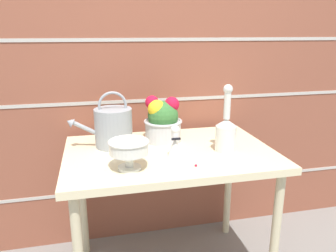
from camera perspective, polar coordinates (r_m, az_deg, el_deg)
The scene contains 8 objects.
brick_wall at distance 2.03m, azimuth -2.65°, elevation 9.74°, with size 3.60×0.08×2.20m.
patio_table at distance 1.71m, azimuth 0.27°, elevation -6.79°, with size 1.05×0.70×0.74m.
watering_can at distance 1.74m, azimuth -9.56°, elevation -0.12°, with size 0.34×0.20×0.29m.
crystal_pedestal_bowl at distance 1.44m, azimuth -6.84°, elevation -3.96°, with size 0.18×0.18×0.13m.
flower_planter at distance 1.79m, azimuth -0.99°, elevation 0.98°, with size 0.21×0.21×0.25m.
glass_decanter at distance 1.67m, azimuth 10.05°, elevation -0.81°, with size 0.10×0.10×0.34m.
figurine_vase at distance 1.56m, azimuth 1.34°, elevation -3.34°, with size 0.08×0.08×0.17m.
fallen_petal at distance 1.49m, azimuth 4.88°, elevation -6.87°, with size 0.01×0.01×0.01m.
Camera 1 is at (-0.36, -1.53, 1.33)m, focal length 35.00 mm.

